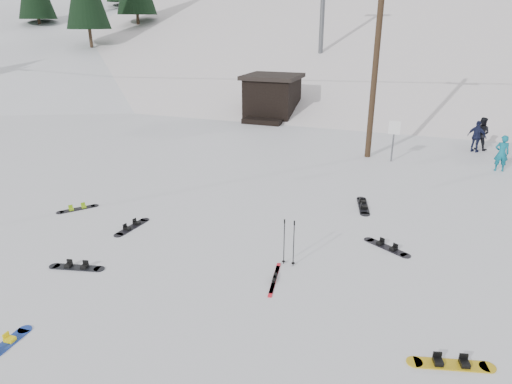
% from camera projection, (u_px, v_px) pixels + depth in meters
% --- Properties ---
extents(ground, '(200.00, 200.00, 0.00)m').
position_uv_depth(ground, '(184.00, 322.00, 9.60)').
color(ground, white).
rests_on(ground, ground).
extents(ski_slope, '(60.00, 85.24, 65.97)m').
position_uv_depth(ski_slope, '(384.00, 161.00, 62.12)').
color(ski_slope, white).
rests_on(ski_slope, ground).
extents(ridge_left, '(47.54, 95.03, 58.38)m').
position_uv_depth(ridge_left, '(129.00, 143.00, 67.26)').
color(ridge_left, white).
rests_on(ridge_left, ground).
extents(treeline_left, '(20.00, 64.00, 10.00)m').
position_uv_depth(treeline_left, '(96.00, 72.00, 55.70)').
color(treeline_left, black).
rests_on(treeline_left, ground).
extents(treeline_crest, '(50.00, 6.00, 10.00)m').
position_uv_depth(treeline_crest, '(407.00, 54.00, 85.08)').
color(treeline_crest, black).
rests_on(treeline_crest, ski_slope).
extents(utility_pole, '(2.00, 0.26, 9.00)m').
position_uv_depth(utility_pole, '(377.00, 52.00, 19.59)').
color(utility_pole, '#3A2819').
rests_on(utility_pole, ground).
extents(trail_sign, '(0.50, 0.09, 1.85)m').
position_uv_depth(trail_sign, '(394.00, 134.00, 20.07)').
color(trail_sign, '#595B60').
rests_on(trail_sign, ground).
extents(lift_hut, '(3.40, 4.10, 2.75)m').
position_uv_depth(lift_hut, '(272.00, 97.00, 29.12)').
color(lift_hut, black).
rests_on(lift_hut, ground).
extents(hero_snowboard, '(0.33, 1.47, 0.10)m').
position_uv_depth(hero_snowboard, '(1.00, 348.00, 8.81)').
color(hero_snowboard, '#1A3AA9').
rests_on(hero_snowboard, ground).
extents(hero_skis, '(0.36, 1.57, 0.08)m').
position_uv_depth(hero_skis, '(275.00, 279.00, 11.17)').
color(hero_skis, red).
rests_on(hero_skis, ground).
extents(ski_poles, '(0.35, 0.09, 1.26)m').
position_uv_depth(ski_poles, '(289.00, 242.00, 11.65)').
color(ski_poles, black).
rests_on(ski_poles, ground).
extents(board_scatter_a, '(1.46, 0.55, 0.10)m').
position_uv_depth(board_scatter_a, '(77.00, 267.00, 11.69)').
color(board_scatter_a, black).
rests_on(board_scatter_a, ground).
extents(board_scatter_b, '(0.39, 1.49, 0.10)m').
position_uv_depth(board_scatter_b, '(132.00, 227.00, 13.97)').
color(board_scatter_b, black).
rests_on(board_scatter_b, ground).
extents(board_scatter_c, '(0.94, 1.14, 0.10)m').
position_uv_depth(board_scatter_c, '(78.00, 209.00, 15.31)').
color(board_scatter_c, black).
rests_on(board_scatter_c, ground).
extents(board_scatter_d, '(1.33, 0.92, 0.11)m').
position_uv_depth(board_scatter_d, '(387.00, 247.00, 12.72)').
color(board_scatter_d, black).
rests_on(board_scatter_d, ground).
extents(board_scatter_e, '(1.56, 0.62, 0.11)m').
position_uv_depth(board_scatter_e, '(451.00, 364.00, 8.40)').
color(board_scatter_e, gold).
rests_on(board_scatter_e, ground).
extents(board_scatter_f, '(0.63, 1.69, 0.12)m').
position_uv_depth(board_scatter_f, '(363.00, 206.00, 15.54)').
color(board_scatter_f, black).
rests_on(board_scatter_f, ground).
extents(skier_teal, '(0.59, 0.41, 1.54)m').
position_uv_depth(skier_teal, '(502.00, 153.00, 18.97)').
color(skier_teal, '#0C677E').
rests_on(skier_teal, ground).
extents(skier_dark, '(0.95, 0.86, 1.60)m').
position_uv_depth(skier_dark, '(481.00, 133.00, 22.13)').
color(skier_dark, black).
rests_on(skier_dark, ground).
extents(skier_navy, '(0.96, 0.72, 1.51)m').
position_uv_depth(skier_navy, '(477.00, 137.00, 21.73)').
color(skier_navy, '#181D3D').
rests_on(skier_navy, ground).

